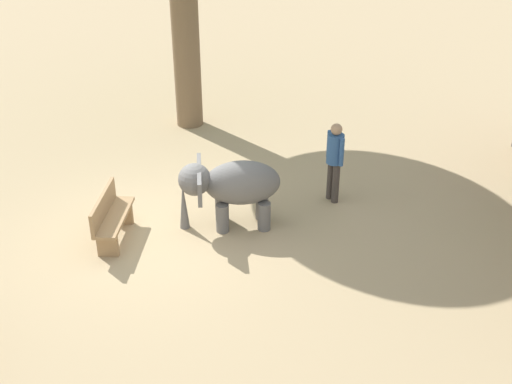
% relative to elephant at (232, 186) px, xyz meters
% --- Properties ---
extents(ground_plane, '(60.00, 60.00, 0.00)m').
position_rel_elephant_xyz_m(ground_plane, '(0.36, -1.30, -0.82)').
color(ground_plane, tan).
extents(elephant, '(1.25, 1.87, 1.29)m').
position_rel_elephant_xyz_m(elephant, '(0.00, 0.00, 0.00)').
color(elephant, slate).
rests_on(elephant, ground_plane).
extents(person_handler, '(0.45, 0.32, 1.62)m').
position_rel_elephant_xyz_m(person_handler, '(-1.04, 1.88, 0.13)').
color(person_handler, '#3F3833').
rests_on(person_handler, ground_plane).
extents(wooden_bench, '(1.40, 0.41, 0.88)m').
position_rel_elephant_xyz_m(wooden_bench, '(0.59, -2.08, -0.35)').
color(wooden_bench, '#9E7A51').
rests_on(wooden_bench, ground_plane).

